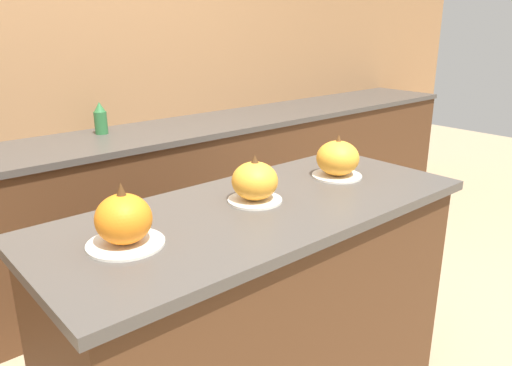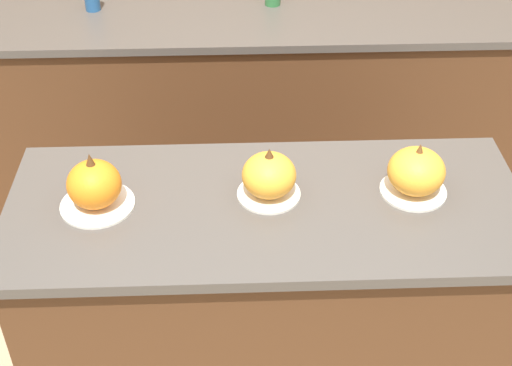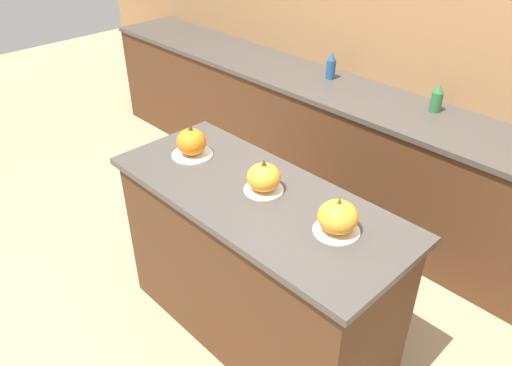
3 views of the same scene
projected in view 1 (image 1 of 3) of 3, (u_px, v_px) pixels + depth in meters
wall_back at (64, 75)px, 2.84m from camera, size 8.00×0.06×2.50m
kitchen_island at (261, 322)px, 1.87m from camera, size 1.56×0.65×0.95m
back_counter at (103, 219)px, 2.85m from camera, size 6.00×0.60×0.93m
pumpkin_cake_left at (124, 221)px, 1.39m from camera, size 0.22×0.22×0.19m
pumpkin_cake_center at (255, 182)px, 1.73m from camera, size 0.19×0.19×0.17m
pumpkin_cake_right at (338, 159)px, 2.01m from camera, size 0.20×0.20×0.18m
bottle_tall at (101, 119)px, 2.84m from camera, size 0.07×0.07×0.18m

